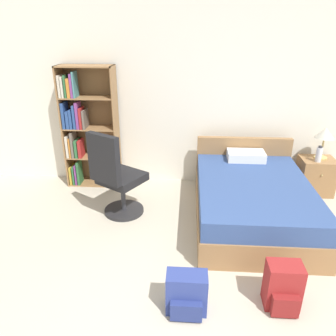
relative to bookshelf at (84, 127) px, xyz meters
The scene contains 9 objects.
wall_back 1.63m from the bookshelf, ahead, with size 9.00×0.06×2.60m.
bookshelf is the anchor object (origin of this frame).
bed 2.52m from the bookshelf, 20.39° to the right, with size 1.32×1.90×0.78m.
office_chair 1.17m from the bookshelf, 54.69° to the right, with size 0.68×0.72×1.12m.
nightstand 3.38m from the bookshelf, ahead, with size 0.46×0.41×0.52m.
table_lamp 3.35m from the bookshelf, ahead, with size 0.26×0.26×0.44m.
water_bottle 3.29m from the bookshelf, ahead, with size 0.08×0.08×0.22m.
backpack_red 3.32m from the bookshelf, 44.11° to the right, with size 0.29×0.27×0.42m.
backpack_blue 2.91m from the bookshelf, 57.23° to the right, with size 0.34×0.25×0.37m.
Camera 1 is at (-0.06, -1.43, 2.22)m, focal length 35.00 mm.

